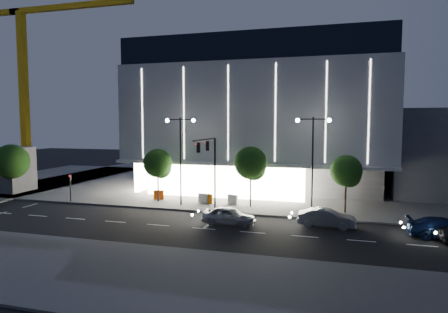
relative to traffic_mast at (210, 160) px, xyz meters
name	(u,v)px	position (x,y,z in m)	size (l,w,h in m)	color
ground	(187,222)	(-1.00, -3.34, -5.03)	(160.00, 160.00, 0.00)	black
sidewalk_museum	(283,183)	(4.00, 20.66, -4.95)	(70.00, 40.00, 0.15)	#474747
sidewalk_near	(192,282)	(4.00, -15.34, -4.95)	(70.00, 10.00, 0.15)	#474747
museum	(268,117)	(1.98, 18.97, 4.25)	(30.00, 25.80, 18.00)	#4C4C51
traffic_mast	(210,160)	(0.00, 0.00, 0.00)	(0.33, 5.89, 7.07)	black
street_lamp_west	(180,148)	(-4.00, 2.66, 0.93)	(3.16, 0.36, 9.00)	black
street_lamp_east	(313,150)	(9.00, 2.66, 0.93)	(3.16, 0.36, 9.00)	black
ped_signal_far	(70,185)	(-16.00, 1.16, -3.14)	(0.22, 0.24, 3.00)	black
tower_crane	(27,54)	(-41.92, 24.66, 15.48)	(32.00, 2.00, 28.50)	gold
tree_left	(158,165)	(-6.97, 3.68, -0.99)	(3.02, 3.02, 5.72)	black
tree_mid	(251,165)	(3.03, 3.68, -0.69)	(3.25, 3.25, 6.15)	black
tree_right	(346,173)	(12.03, 3.68, -1.14)	(2.91, 2.91, 5.51)	black
car_lead	(229,216)	(2.64, -3.19, -4.26)	(1.81, 4.50, 1.53)	gray
car_second	(327,218)	(10.49, -1.62, -4.27)	(1.61, 4.61, 1.52)	gray
car_third	(445,228)	(18.90, -2.54, -4.27)	(2.11, 5.20, 1.51)	#14244B
barrier_a	(159,195)	(-7.43, 4.69, -4.38)	(1.10, 0.25, 1.00)	#F54E0D
barrier_b	(203,198)	(-2.11, 4.06, -4.38)	(1.10, 0.25, 1.00)	silver
barrier_c	(207,199)	(-1.63, 4.07, -4.38)	(1.10, 0.25, 1.00)	orange
barrier_d	(233,200)	(1.00, 4.31, -4.38)	(1.10, 0.25, 1.00)	silver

